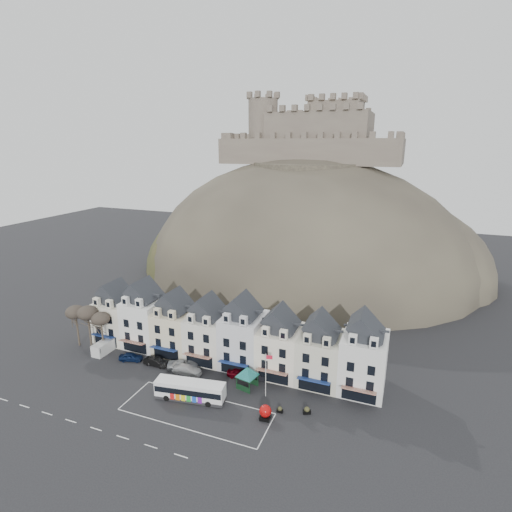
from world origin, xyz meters
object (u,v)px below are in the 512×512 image
at_px(bus, 190,390).
at_px(white_van, 104,347).
at_px(car_black, 156,362).
at_px(car_navy, 131,357).
at_px(car_silver, 183,365).
at_px(car_white, 187,370).
at_px(bus_shelter, 247,372).
at_px(flagpole, 266,372).
at_px(car_charcoal, 256,376).
at_px(red_buoy, 265,412).
at_px(car_maroon, 240,374).

relative_size(bus, white_van, 2.31).
bearing_deg(car_black, car_navy, 92.58).
distance_m(bus, car_silver, 9.11).
xyz_separation_m(bus, car_white, (-4.14, 5.97, -0.93)).
bearing_deg(car_silver, car_white, -149.92).
bearing_deg(car_white, car_silver, 49.37).
bearing_deg(car_black, bus_shelter, -91.18).
height_order(car_silver, car_white, car_white).
bearing_deg(bus, car_white, 115.96).
height_order(flagpole, white_van, flagpole).
height_order(bus_shelter, car_charcoal, bus_shelter).
height_order(car_black, car_white, car_white).
relative_size(bus_shelter, car_black, 1.27).
relative_size(car_navy, car_white, 0.82).
relative_size(car_black, car_silver, 0.88).
xyz_separation_m(bus_shelter, car_black, (-17.48, 0.26, -2.15)).
height_order(red_buoy, car_charcoal, red_buoy).
height_order(car_black, car_silver, car_black).
bearing_deg(bus_shelter, car_white, -168.01).
relative_size(red_buoy, white_van, 0.45).
xyz_separation_m(bus, car_silver, (-5.68, 7.06, -0.96)).
bearing_deg(bus, car_maroon, 50.82).
distance_m(bus, car_charcoal, 11.34).
bearing_deg(flagpole, car_silver, 172.39).
bearing_deg(car_maroon, car_silver, 95.32).
height_order(red_buoy, white_van, red_buoy).
bearing_deg(car_white, car_black, 82.63).
xyz_separation_m(white_van, car_silver, (16.62, 0.44, -0.36)).
bearing_deg(bus_shelter, bus, -127.33).
xyz_separation_m(bus, flagpole, (10.53, 4.90, 2.52)).
xyz_separation_m(car_navy, car_maroon, (20.49, 2.14, 0.03)).
bearing_deg(car_silver, flagpole, -121.91).
height_order(white_van, car_maroon, white_van).
height_order(flagpole, car_navy, flagpole).
relative_size(car_silver, car_white, 0.99).
xyz_separation_m(bus, car_maroon, (4.75, 8.10, -0.93)).
height_order(car_navy, car_silver, car_silver).
bearing_deg(car_charcoal, red_buoy, -172.06).
bearing_deg(car_maroon, bus_shelter, -134.63).
distance_m(flagpole, car_white, 15.11).
bearing_deg(car_navy, bus, -127.45).
xyz_separation_m(bus, car_black, (-10.54, 6.23, -0.93)).
xyz_separation_m(flagpole, car_charcoal, (-3.06, 3.57, -3.50)).
bearing_deg(car_black, red_buoy, -105.86).
distance_m(bus_shelter, car_charcoal, 3.37).
height_order(bus_shelter, car_maroon, bus_shelter).
distance_m(bus, red_buoy, 12.23).
xyz_separation_m(red_buoy, car_black, (-22.76, 6.33, -0.36)).
bearing_deg(car_maroon, flagpole, -119.35).
bearing_deg(bus, red_buoy, -9.28).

